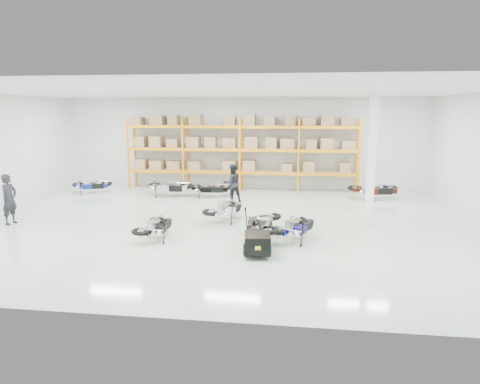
# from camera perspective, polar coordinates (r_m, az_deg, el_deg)

# --- Properties ---
(room) EXTENTS (18.00, 18.00, 18.00)m
(room) POSITION_cam_1_polar(r_m,az_deg,el_deg) (14.63, -3.09, 4.38)
(room) COLOR beige
(room) RESTS_ON ground
(pallet_rack) EXTENTS (11.28, 0.98, 3.62)m
(pallet_rack) POSITION_cam_1_polar(r_m,az_deg,el_deg) (20.98, 0.11, 6.39)
(pallet_rack) COLOR orange
(pallet_rack) RESTS_ON ground
(structural_column) EXTENTS (0.25, 0.25, 4.50)m
(structural_column) POSITION_cam_1_polar(r_m,az_deg,el_deg) (15.10, 17.13, 4.12)
(structural_column) COLOR white
(structural_column) RESTS_ON ground
(moto_blue_centre) EXTENTS (1.54, 1.94, 1.13)m
(moto_blue_centre) POSITION_cam_1_polar(r_m,az_deg,el_deg) (13.08, 7.31, -4.14)
(moto_blue_centre) COLOR #070645
(moto_blue_centre) RESTS_ON ground
(moto_silver_left) EXTENTS (1.33, 1.92, 1.13)m
(moto_silver_left) POSITION_cam_1_polar(r_m,az_deg,el_deg) (15.24, -1.95, -1.90)
(moto_silver_left) COLOR silver
(moto_silver_left) RESTS_ON ground
(moto_black_far_left) EXTENTS (0.89, 1.65, 1.04)m
(moto_black_far_left) POSITION_cam_1_polar(r_m,az_deg,el_deg) (13.36, -11.20, -4.12)
(moto_black_far_left) COLOR black
(moto_black_far_left) RESTS_ON ground
(moto_touring_right) EXTENTS (0.97, 1.95, 1.26)m
(moto_touring_right) POSITION_cam_1_polar(r_m,az_deg,el_deg) (13.12, 2.94, -3.73)
(moto_touring_right) COLOR black
(moto_touring_right) RESTS_ON ground
(trailer) EXTENTS (0.79, 1.47, 0.61)m
(trailer) POSITION_cam_1_polar(r_m,az_deg,el_deg) (11.65, 2.31, -6.85)
(trailer) COLOR black
(trailer) RESTS_ON ground
(moto_back_a) EXTENTS (1.74, 1.22, 1.02)m
(moto_back_a) POSITION_cam_1_polar(r_m,az_deg,el_deg) (21.52, -19.17, 1.14)
(moto_back_a) COLOR navy
(moto_back_a) RESTS_ON ground
(moto_back_b) EXTENTS (1.84, 0.95, 1.18)m
(moto_back_b) POSITION_cam_1_polar(r_m,az_deg,el_deg) (19.81, -9.41, 1.02)
(moto_back_b) COLOR #A9ACB3
(moto_back_b) RESTS_ON ground
(moto_back_c) EXTENTS (1.71, 0.94, 1.07)m
(moto_back_c) POSITION_cam_1_polar(r_m,az_deg,el_deg) (19.45, -3.97, 0.81)
(moto_back_c) COLOR black
(moto_back_c) RESTS_ON ground
(moto_back_d) EXTENTS (2.03, 1.21, 1.24)m
(moto_back_d) POSITION_cam_1_polar(r_m,az_deg,el_deg) (19.67, 17.49, 0.66)
(moto_back_d) COLOR #3C120C
(moto_back_d) RESTS_ON ground
(person_left) EXTENTS (0.48, 0.68, 1.75)m
(person_left) POSITION_cam_1_polar(r_m,az_deg,el_deg) (16.74, -28.40, -0.86)
(person_left) COLOR black
(person_left) RESTS_ON ground
(person_back) EXTENTS (1.01, 0.94, 1.66)m
(person_back) POSITION_cam_1_polar(r_m,az_deg,el_deg) (18.28, -1.03, 1.20)
(person_back) COLOR black
(person_back) RESTS_ON ground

